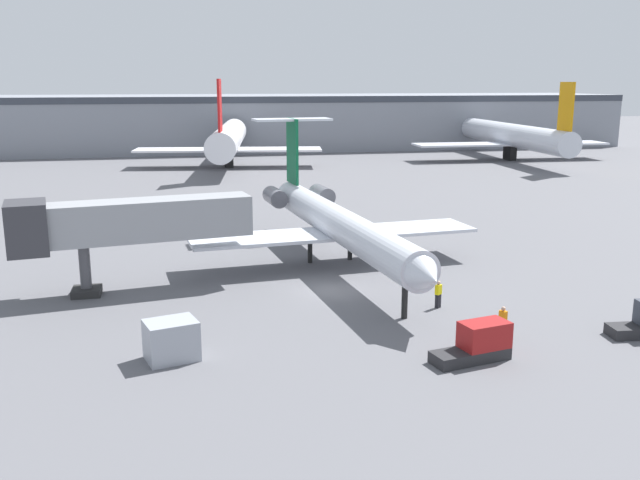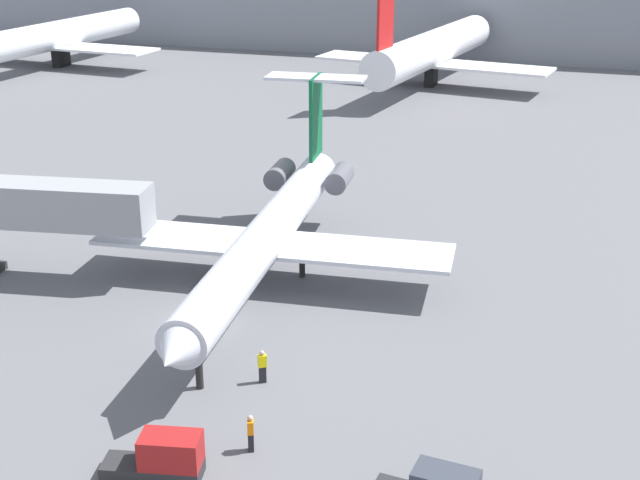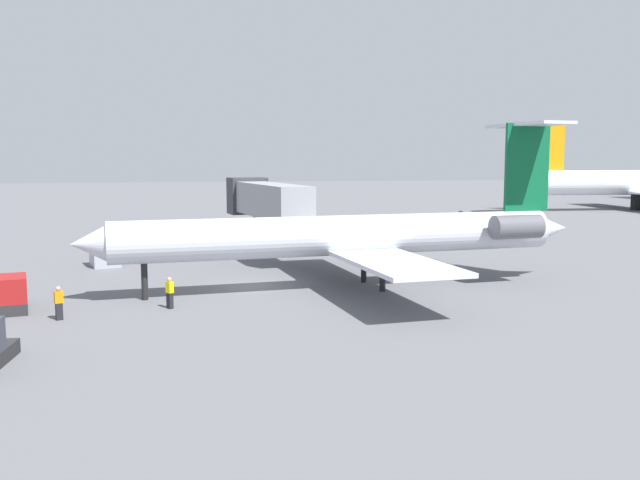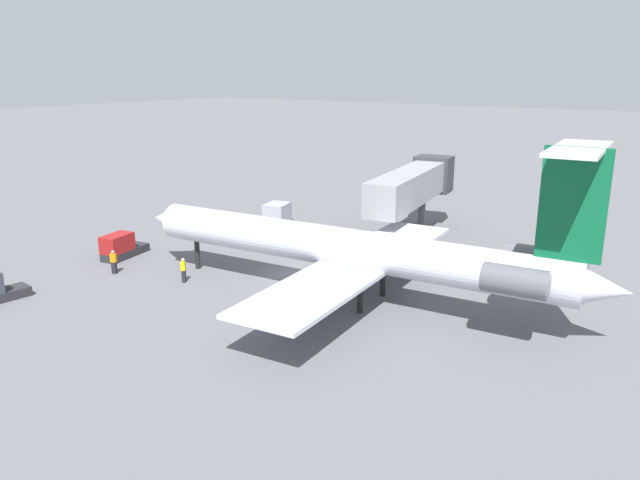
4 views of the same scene
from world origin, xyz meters
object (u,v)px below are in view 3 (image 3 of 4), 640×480
object	(u,v)px
regional_jet	(360,233)
jet_bridge	(264,200)
baggage_tug_lead	(13,295)
ground_crew_marshaller	(170,293)
ground_crew_loader	(59,303)
cargo_container_uld	(105,253)

from	to	relation	value
regional_jet	jet_bridge	xyz separation A→B (m)	(-15.17, -4.04, 1.18)
regional_jet	baggage_tug_lead	bearing A→B (deg)	-81.86
jet_bridge	ground_crew_marshaller	distance (m)	20.74
ground_crew_loader	jet_bridge	bearing A→B (deg)	148.26
jet_bridge	baggage_tug_lead	bearing A→B (deg)	-40.71
regional_jet	cargo_container_uld	bearing A→B (deg)	-126.31
regional_jet	ground_crew_marshaller	bearing A→B (deg)	-71.45
regional_jet	jet_bridge	world-z (taller)	regional_jet
cargo_container_uld	baggage_tug_lead	bearing A→B (deg)	-12.11
jet_bridge	baggage_tug_lead	xyz separation A→B (m)	(17.96, -15.45, -3.74)
ground_crew_loader	baggage_tug_lead	size ratio (longest dim) A/B	0.40
ground_crew_marshaller	ground_crew_loader	bearing A→B (deg)	-73.42
jet_bridge	cargo_container_uld	bearing A→B (deg)	-75.50
jet_bridge	baggage_tug_lead	world-z (taller)	jet_bridge
ground_crew_loader	cargo_container_uld	world-z (taller)	cargo_container_uld
regional_jet	cargo_container_uld	world-z (taller)	regional_jet
ground_crew_loader	ground_crew_marshaller	bearing A→B (deg)	106.58
jet_bridge	cargo_container_uld	world-z (taller)	jet_bridge
ground_crew_loader	baggage_tug_lead	bearing A→B (deg)	-134.31
baggage_tug_lead	jet_bridge	bearing A→B (deg)	139.29
regional_jet	baggage_tug_lead	size ratio (longest dim) A/B	7.55
jet_bridge	ground_crew_marshaller	xyz separation A→B (m)	(19.01, -7.41, -3.72)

